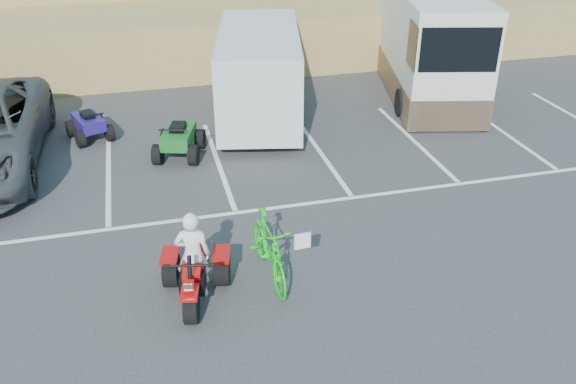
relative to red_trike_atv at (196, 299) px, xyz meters
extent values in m
plane|color=#343436|center=(1.21, 0.34, 0.00)|extent=(100.00, 100.00, 0.00)
cube|color=white|center=(-1.49, 5.34, 0.00)|extent=(0.12, 5.00, 0.01)
cube|color=white|center=(1.21, 5.34, 0.00)|extent=(0.12, 5.00, 0.01)
cube|color=white|center=(3.91, 5.34, 0.00)|extent=(0.12, 5.00, 0.01)
cube|color=white|center=(6.61, 5.34, 0.00)|extent=(0.12, 5.00, 0.01)
cube|color=white|center=(9.31, 5.34, 0.00)|extent=(0.12, 5.00, 0.01)
cube|color=white|center=(1.21, 2.74, 0.00)|extent=(28.00, 0.12, 0.01)
cube|color=olive|center=(1.21, 14.34, 1.00)|extent=(40.00, 6.00, 2.00)
imported|color=white|center=(0.03, 0.15, 0.84)|extent=(0.68, 0.52, 1.67)
imported|color=#14BF19|center=(1.40, 0.32, 0.63)|extent=(0.71, 2.14, 1.27)
cube|color=silver|center=(2.88, 7.97, 1.43)|extent=(3.34, 5.87, 2.30)
cylinder|color=black|center=(2.88, 7.97, 0.32)|extent=(2.12, 1.06, 0.64)
cube|color=silver|center=(8.81, 10.00, 1.69)|extent=(4.31, 9.40, 3.28)
cube|color=brown|center=(8.81, 10.00, 0.50)|extent=(4.36, 9.41, 0.91)
cube|color=black|center=(7.76, 5.54, 2.37)|extent=(2.05, 0.50, 1.19)
camera|label=1|loc=(-0.53, -8.60, 6.84)|focal=38.00mm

